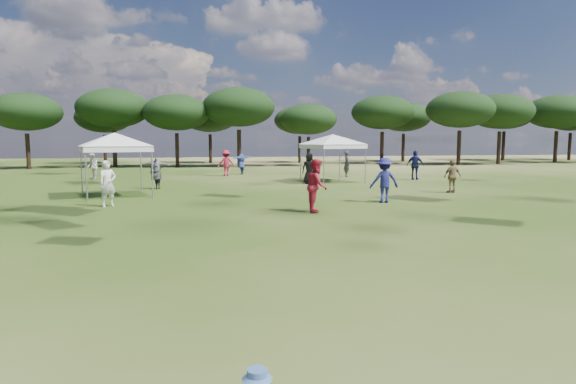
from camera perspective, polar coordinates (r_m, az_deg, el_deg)
name	(u,v)px	position (r m, az deg, el deg)	size (l,w,h in m)	color
tree_line	(227,112)	(49.84, -7.22, 9.42)	(108.78, 17.63, 7.77)	black
tent_left	(115,135)	(23.33, -19.87, 6.32)	(5.65, 5.65, 3.22)	gray
tent_right	(333,136)	(29.53, 5.31, 6.58)	(5.96, 5.96, 3.23)	gray
festival_crowd	(207,171)	(26.57, -9.63, 2.42)	(27.89, 21.02, 1.92)	beige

